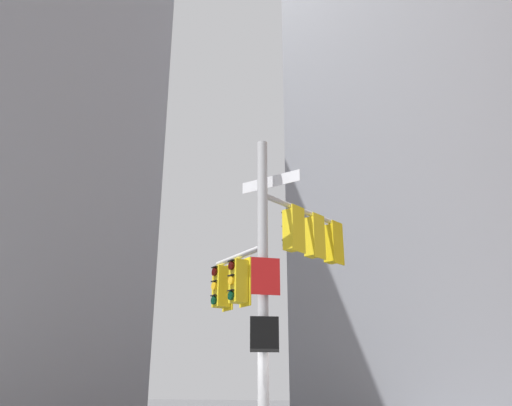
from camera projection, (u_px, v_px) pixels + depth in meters
building_mid_block at (401, 39)px, 38.63m from camera, size 14.53×14.53×52.68m
signal_pole_assembly at (275, 269)px, 12.08m from camera, size 3.07×3.26×7.25m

